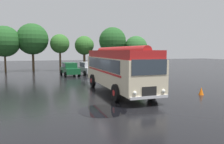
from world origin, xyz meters
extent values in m
plane|color=black|center=(0.00, 0.00, 0.00)|extent=(120.00, 120.00, 0.00)
cube|color=beige|center=(0.46, 0.72, 1.60)|extent=(2.67, 10.04, 2.10)
cube|color=red|center=(0.46, 0.72, 2.93)|extent=(2.47, 9.84, 0.56)
cylinder|color=red|center=(0.46, 0.72, 3.19)|extent=(0.77, 9.51, 0.60)
cube|color=#2D3842|center=(1.72, 1.04, 2.17)|extent=(0.18, 8.00, 0.84)
cube|color=#2D3842|center=(-0.81, 0.99, 2.17)|extent=(0.18, 8.00, 0.84)
cube|color=red|center=(1.72, 0.94, 1.63)|extent=(0.17, 8.20, 0.12)
cube|color=red|center=(-0.81, 0.89, 1.63)|extent=(0.17, 8.20, 0.12)
cube|color=#2D3842|center=(0.55, -4.30, 2.27)|extent=(2.20, 0.07, 0.88)
cube|color=black|center=(0.55, -4.30, 0.90)|extent=(0.90, 0.08, 0.56)
cube|color=silver|center=(0.55, -4.32, 0.57)|extent=(2.38, 0.14, 0.16)
sphere|color=white|center=(1.45, -4.30, 0.87)|extent=(0.22, 0.22, 0.22)
sphere|color=white|center=(-0.35, -4.33, 0.87)|extent=(0.22, 0.22, 0.22)
cylinder|color=black|center=(1.81, -2.36, 0.55)|extent=(0.30, 1.10, 1.10)
cylinder|color=red|center=(1.81, -2.36, 0.55)|extent=(0.33, 0.39, 0.39)
cylinder|color=black|center=(-0.79, -2.41, 0.55)|extent=(0.30, 1.10, 1.10)
cylinder|color=red|center=(-0.79, -2.41, 0.55)|extent=(0.33, 0.39, 0.39)
cylinder|color=black|center=(1.71, 3.64, 0.55)|extent=(0.30, 1.10, 1.10)
cylinder|color=red|center=(1.71, 3.64, 0.55)|extent=(0.33, 0.39, 0.39)
cylinder|color=black|center=(-0.89, 3.59, 0.55)|extent=(0.30, 1.10, 1.10)
cylinder|color=red|center=(-0.89, 3.59, 0.55)|extent=(0.33, 0.39, 0.39)
cube|color=#144C28|center=(-1.71, 13.02, 0.67)|extent=(2.08, 4.34, 0.70)
cube|color=#144C28|center=(-1.72, 13.17, 1.34)|extent=(1.69, 2.31, 0.64)
cube|color=#2D3842|center=(-0.97, 13.24, 1.34)|extent=(0.20, 1.93, 0.50)
cube|color=#2D3842|center=(-2.48, 13.10, 1.34)|extent=(0.20, 1.93, 0.50)
cylinder|color=black|center=(-0.71, 11.81, 0.32)|extent=(0.26, 0.66, 0.64)
cylinder|color=black|center=(-2.46, 11.65, 0.32)|extent=(0.26, 0.66, 0.64)
cylinder|color=black|center=(-0.95, 14.40, 0.32)|extent=(0.26, 0.66, 0.64)
cylinder|color=black|center=(-2.70, 14.24, 0.32)|extent=(0.26, 0.66, 0.64)
cube|color=#B7BABF|center=(0.77, 13.72, 0.67)|extent=(2.29, 4.40, 0.70)
cube|color=#B7BABF|center=(0.74, 13.87, 1.34)|extent=(1.80, 2.38, 0.64)
cube|color=#2D3842|center=(1.49, 13.98, 1.34)|extent=(0.30, 1.92, 0.50)
cube|color=#2D3842|center=(-0.01, 13.76, 1.34)|extent=(0.30, 1.92, 0.50)
cylinder|color=black|center=(1.83, 12.56, 0.32)|extent=(0.29, 0.66, 0.64)
cylinder|color=black|center=(0.08, 12.30, 0.32)|extent=(0.29, 0.66, 0.64)
cylinder|color=black|center=(1.45, 15.14, 0.32)|extent=(0.29, 0.66, 0.64)
cylinder|color=black|center=(-0.29, 14.88, 0.32)|extent=(0.29, 0.66, 0.64)
cylinder|color=#4C3823|center=(-10.23, 20.19, 1.43)|extent=(0.27, 0.27, 2.85)
sphere|color=#235623|center=(-10.23, 20.19, 4.55)|extent=(4.52, 4.52, 4.52)
sphere|color=#235623|center=(-10.24, 20.43, 4.35)|extent=(2.50, 2.50, 2.50)
cylinder|color=#4C3823|center=(-6.37, 20.78, 1.59)|extent=(0.35, 0.35, 3.18)
sphere|color=#235623|center=(-6.37, 20.78, 4.97)|extent=(4.78, 4.78, 4.78)
sphere|color=#235623|center=(-6.17, 21.09, 5.27)|extent=(3.30, 3.30, 3.30)
cylinder|color=#4C3823|center=(-2.35, 19.83, 1.58)|extent=(0.30, 0.30, 3.16)
sphere|color=#336B28|center=(-2.35, 19.83, 4.28)|extent=(2.97, 2.97, 2.97)
sphere|color=#336B28|center=(-2.31, 20.05, 4.51)|extent=(1.79, 1.79, 1.79)
cylinder|color=#4C3823|center=(1.75, 21.32, 1.45)|extent=(0.40, 0.40, 2.90)
sphere|color=#336B28|center=(1.75, 21.32, 4.08)|extent=(3.16, 3.16, 3.16)
sphere|color=#336B28|center=(2.09, 20.99, 4.14)|extent=(2.45, 2.45, 2.45)
cylinder|color=#4C3823|center=(6.75, 21.31, 1.57)|extent=(0.27, 0.27, 3.15)
sphere|color=#235623|center=(6.75, 21.31, 4.91)|extent=(4.70, 4.70, 4.70)
sphere|color=#235623|center=(6.37, 21.11, 4.79)|extent=(3.03, 3.03, 3.03)
cylinder|color=#4C3823|center=(10.71, 20.22, 1.14)|extent=(0.37, 0.37, 2.27)
sphere|color=#2D662D|center=(10.71, 20.22, 3.77)|extent=(4.00, 4.00, 4.00)
sphere|color=#2D662D|center=(11.03, 20.35, 3.64)|extent=(2.44, 2.44, 2.44)
cone|color=orange|center=(5.77, -2.34, 0.28)|extent=(0.36, 0.36, 0.55)
cylinder|color=black|center=(-2.15, -4.18, 0.00)|extent=(2.61, 2.61, 0.01)
camera|label=1|loc=(-5.17, -15.14, 3.18)|focal=35.00mm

